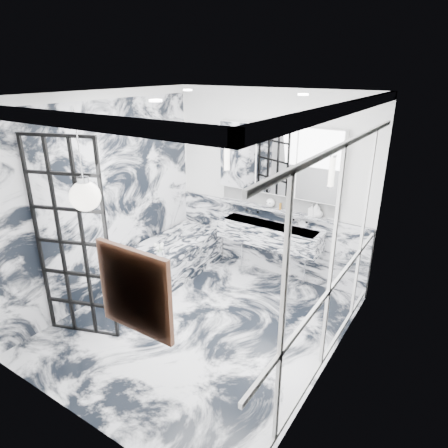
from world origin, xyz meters
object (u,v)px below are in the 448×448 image
Objects in this scene: trough_sink at (269,234)px; bathtub at (174,256)px; mirror_cabinet at (278,160)px; crittall_door at (72,243)px.

trough_sink is 0.97× the size of bathtub.
mirror_cabinet is 1.15× the size of bathtub.
trough_sink is 1.10m from mirror_cabinet.
bathtub is (-1.33, -0.66, -0.45)m from trough_sink.
trough_sink is at bearing 42.60° from crittall_door.
crittall_door is at bearing -117.47° from trough_sink.
bathtub is at bearing 71.62° from crittall_door.
crittall_door is at bearing -115.93° from mirror_cabinet.
crittall_door is 2.81m from trough_sink.
trough_sink is 0.84× the size of mirror_cabinet.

